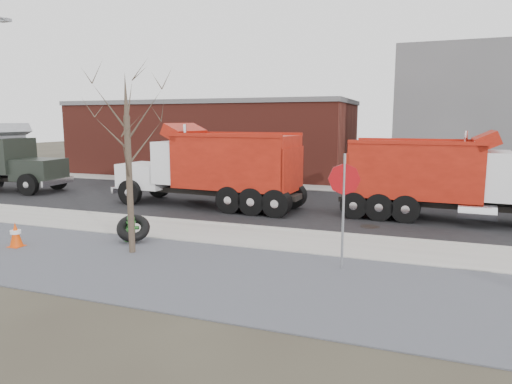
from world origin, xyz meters
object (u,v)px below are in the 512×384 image
at_px(stop_sign, 344,192).
at_px(dump_truck_red_a, 444,176).
at_px(dump_truck_red_b, 213,166).
at_px(fire_hydrant, 131,229).
at_px(truck_tire, 133,228).

height_order(stop_sign, dump_truck_red_a, dump_truck_red_a).
distance_m(stop_sign, dump_truck_red_a, 7.73).
xyz_separation_m(dump_truck_red_a, dump_truck_red_b, (-9.58, -0.46, 0.12)).
xyz_separation_m(stop_sign, dump_truck_red_b, (-6.92, 6.80, -0.17)).
bearing_deg(fire_hydrant, dump_truck_red_b, 73.93).
relative_size(fire_hydrant, truck_tire, 0.63).
distance_m(fire_hydrant, truck_tire, 0.14).
distance_m(fire_hydrant, dump_truck_red_a, 11.76).
relative_size(truck_tire, dump_truck_red_b, 0.16).
relative_size(truck_tire, stop_sign, 0.46).
bearing_deg(dump_truck_red_a, dump_truck_red_b, -175.07).
relative_size(stop_sign, dump_truck_red_b, 0.34).
relative_size(fire_hydrant, stop_sign, 0.29).
xyz_separation_m(fire_hydrant, dump_truck_red_b, (-0.07, 6.32, 1.47)).
relative_size(dump_truck_red_a, dump_truck_red_b, 0.97).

